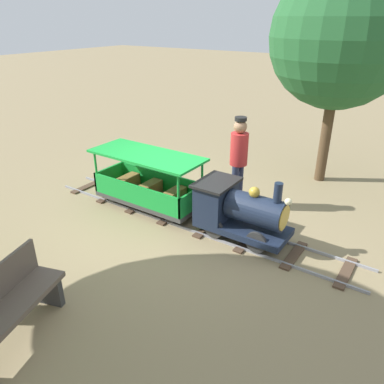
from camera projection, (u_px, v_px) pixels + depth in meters
name	position (u px, v px, depth m)	size (l,w,h in m)	color
ground_plane	(180.00, 218.00, 6.36)	(60.00, 60.00, 0.00)	#8C7A56
track	(191.00, 221.00, 6.24)	(0.77, 5.70, 0.04)	gray
locomotive	(238.00, 209.00, 5.61)	(0.73, 1.45, 1.02)	#192338
passenger_car	(148.00, 186.00, 6.52)	(0.83, 2.00, 0.97)	#3F3F3F
conductor_person	(239.00, 156.00, 6.36)	(0.30, 0.30, 1.62)	#282D47
park_bench	(7.00, 307.00, 3.82)	(1.36, 0.77, 0.82)	brown
oak_tree_near	(341.00, 37.00, 6.69)	(2.57, 2.57, 4.05)	#4C3823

